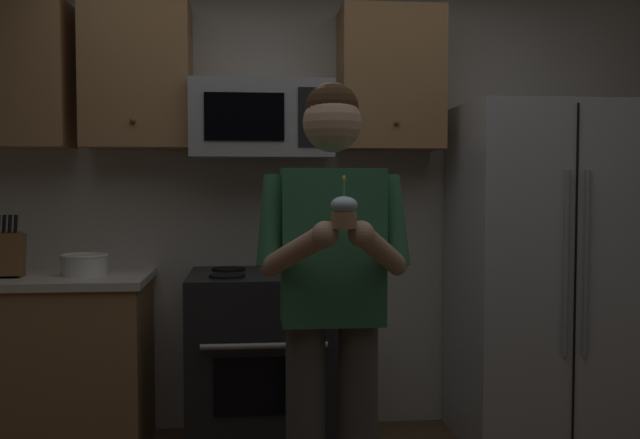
{
  "coord_description": "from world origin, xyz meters",
  "views": [
    {
      "loc": [
        -0.22,
        -2.35,
        1.38
      ],
      "look_at": [
        0.05,
        0.31,
        1.25
      ],
      "focal_mm": 40.28,
      "sensor_mm": 36.0,
      "label": 1
    }
  ],
  "objects_px": {
    "cupcake": "(344,212)",
    "oven_range": "(263,360)",
    "microwave": "(262,120)",
    "person": "(332,288)",
    "bowl_large_white": "(84,264)",
    "refrigerator": "(544,274)",
    "knife_block": "(6,254)"
  },
  "relations": [
    {
      "from": "bowl_large_white",
      "to": "person",
      "type": "distance_m",
      "value": 1.55
    },
    {
      "from": "microwave",
      "to": "bowl_large_white",
      "type": "xyz_separation_m",
      "value": [
        -0.9,
        -0.13,
        -0.74
      ]
    },
    {
      "from": "knife_block",
      "to": "bowl_large_white",
      "type": "xyz_separation_m",
      "value": [
        0.37,
        0.02,
        -0.06
      ]
    },
    {
      "from": "cupcake",
      "to": "refrigerator",
      "type": "bearing_deg",
      "value": 47.07
    },
    {
      "from": "oven_range",
      "to": "bowl_large_white",
      "type": "relative_size",
      "value": 3.97
    },
    {
      "from": "oven_range",
      "to": "cupcake",
      "type": "height_order",
      "value": "cupcake"
    },
    {
      "from": "oven_range",
      "to": "person",
      "type": "bearing_deg",
      "value": -77.25
    },
    {
      "from": "bowl_large_white",
      "to": "knife_block",
      "type": "bearing_deg",
      "value": -176.9
    },
    {
      "from": "refrigerator",
      "to": "knife_block",
      "type": "height_order",
      "value": "refrigerator"
    },
    {
      "from": "oven_range",
      "to": "refrigerator",
      "type": "height_order",
      "value": "refrigerator"
    },
    {
      "from": "knife_block",
      "to": "microwave",
      "type": "bearing_deg",
      "value": 6.68
    },
    {
      "from": "microwave",
      "to": "cupcake",
      "type": "bearing_deg",
      "value": -80.96
    },
    {
      "from": "knife_block",
      "to": "cupcake",
      "type": "bearing_deg",
      "value": -42.03
    },
    {
      "from": "microwave",
      "to": "person",
      "type": "xyz_separation_m",
      "value": [
        0.24,
        -1.18,
        -0.72
      ]
    },
    {
      "from": "oven_range",
      "to": "bowl_large_white",
      "type": "height_order",
      "value": "bowl_large_white"
    },
    {
      "from": "oven_range",
      "to": "knife_block",
      "type": "xyz_separation_m",
      "value": [
        -1.27,
        -0.03,
        0.57
      ]
    },
    {
      "from": "microwave",
      "to": "oven_range",
      "type": "bearing_deg",
      "value": -90.02
    },
    {
      "from": "oven_range",
      "to": "refrigerator",
      "type": "distance_m",
      "value": 1.56
    },
    {
      "from": "refrigerator",
      "to": "bowl_large_white",
      "type": "bearing_deg",
      "value": 179.29
    },
    {
      "from": "knife_block",
      "to": "person",
      "type": "distance_m",
      "value": 1.83
    },
    {
      "from": "microwave",
      "to": "person",
      "type": "relative_size",
      "value": 0.42
    },
    {
      "from": "oven_range",
      "to": "knife_block",
      "type": "distance_m",
      "value": 1.4
    },
    {
      "from": "person",
      "to": "oven_range",
      "type": "bearing_deg",
      "value": 102.75
    },
    {
      "from": "knife_block",
      "to": "person",
      "type": "height_order",
      "value": "person"
    },
    {
      "from": "microwave",
      "to": "person",
      "type": "bearing_deg",
      "value": -78.5
    },
    {
      "from": "refrigerator",
      "to": "cupcake",
      "type": "relative_size",
      "value": 10.35
    },
    {
      "from": "oven_range",
      "to": "bowl_large_white",
      "type": "distance_m",
      "value": 1.04
    },
    {
      "from": "microwave",
      "to": "cupcake",
      "type": "relative_size",
      "value": 4.26
    },
    {
      "from": "bowl_large_white",
      "to": "microwave",
      "type": "bearing_deg",
      "value": 8.14
    },
    {
      "from": "knife_block",
      "to": "bowl_large_white",
      "type": "bearing_deg",
      "value": 3.1
    },
    {
      "from": "cupcake",
      "to": "oven_range",
      "type": "bearing_deg",
      "value": 99.81
    },
    {
      "from": "oven_range",
      "to": "microwave",
      "type": "xyz_separation_m",
      "value": [
        0.0,
        0.12,
        1.26
      ]
    }
  ]
}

